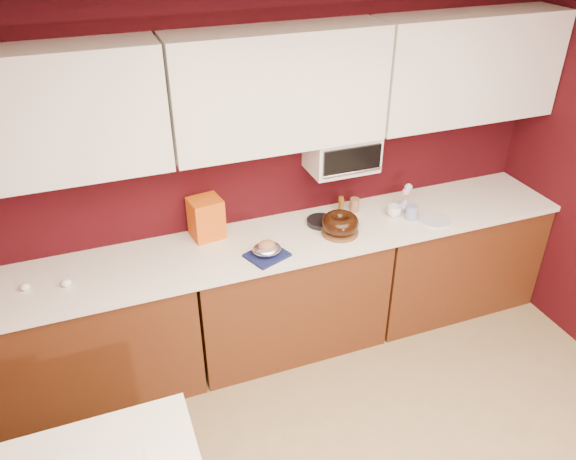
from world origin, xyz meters
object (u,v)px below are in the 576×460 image
Objects in this scene: coffee_mug at (394,210)px; blue_jar at (412,212)px; foil_ham_nest at (267,249)px; toaster_oven at (342,152)px; bundt_cake at (340,223)px; flower_vase at (404,204)px; pandoro_box at (206,218)px.

blue_jar is at bearing -36.96° from coffee_mug.
blue_jar is at bearing 4.89° from foil_ham_nest.
toaster_oven reaches higher than blue_jar.
foil_ham_nest is (-0.54, -0.09, -0.03)m from bundt_cake.
toaster_oven is 1.82× the size of bundt_cake.
blue_jar is 0.12m from flower_vase.
toaster_oven is 0.63m from flower_vase.
toaster_oven is 0.66m from blue_jar.
coffee_mug is (0.35, -0.17, -0.43)m from toaster_oven.
flower_vase is (0.01, 0.12, 0.01)m from blue_jar.
flower_vase reaches higher than coffee_mug.
blue_jar is at bearing -19.81° from pandoro_box.
toaster_oven is 0.84m from foil_ham_nest.
bundt_cake is at bearing 9.22° from foil_ham_nest.
toaster_oven is 2.46× the size of foil_ham_nest.
flower_vase is at bearing -15.07° from pandoro_box.
pandoro_box reaches higher than blue_jar.
bundt_cake reaches higher than foil_ham_nest.
coffee_mug reaches higher than foil_ham_nest.
pandoro_box reaches higher than foil_ham_nest.
flower_vase is (0.11, 0.04, 0.01)m from coffee_mug.
bundt_cake is 0.46m from coffee_mug.
blue_jar is at bearing -95.29° from flower_vase.
foil_ham_nest is (-0.65, -0.33, -0.42)m from toaster_oven.
foil_ham_nest is 1.12m from flower_vase.
coffee_mug is at bearing -157.50° from flower_vase.
foil_ham_nest is at bearing -170.59° from coffee_mug.
bundt_cake reaches higher than flower_vase.
coffee_mug is at bearing -17.53° from pandoro_box.
blue_jar is (1.38, -0.28, -0.09)m from pandoro_box.
pandoro_box is at bearing 128.01° from foil_ham_nest.
pandoro_box is (-0.29, 0.37, 0.08)m from foil_ham_nest.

